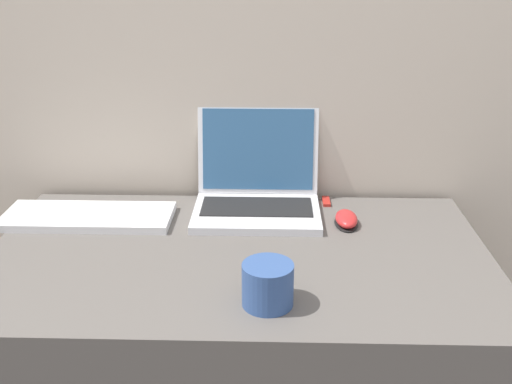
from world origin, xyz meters
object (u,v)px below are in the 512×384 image
object	(u,v)px
computer_mouse	(346,220)
usb_stick	(326,201)
laptop	(257,188)
external_keyboard	(88,217)
drink_cup	(268,284)

from	to	relation	value
computer_mouse	usb_stick	bearing A→B (deg)	105.82
laptop	external_keyboard	size ratio (longest dim) A/B	0.76
drink_cup	computer_mouse	bearing A→B (deg)	62.28
usb_stick	laptop	bearing A→B (deg)	-166.65
drink_cup	computer_mouse	size ratio (longest dim) A/B	0.99
laptop	computer_mouse	bearing A→B (deg)	-22.37
laptop	usb_stick	distance (m)	0.20
drink_cup	computer_mouse	distance (m)	0.42
drink_cup	external_keyboard	world-z (taller)	drink_cup
external_keyboard	usb_stick	bearing A→B (deg)	11.97
external_keyboard	usb_stick	world-z (taller)	external_keyboard
usb_stick	external_keyboard	bearing A→B (deg)	-168.03
laptop	usb_stick	bearing A→B (deg)	13.35
laptop	computer_mouse	xyz separation A→B (m)	(0.23, -0.09, -0.05)
usb_stick	drink_cup	bearing A→B (deg)	-106.99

